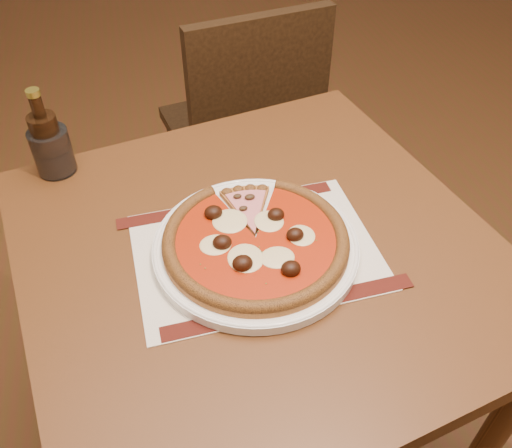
{
  "coord_description": "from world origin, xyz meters",
  "views": [
    {
      "loc": [
        -0.86,
        -1.04,
        1.43
      ],
      "look_at": [
        -0.7,
        -0.38,
        0.78
      ],
      "focal_mm": 38.0,
      "sensor_mm": 36.0,
      "label": 1
    }
  ],
  "objects_px": {
    "chair_far": "(246,122)",
    "plate": "(256,247)",
    "water_glass": "(53,151)",
    "bottle": "(48,141)",
    "table": "(258,282)",
    "pizza": "(256,239)"
  },
  "relations": [
    {
      "from": "pizza",
      "to": "bottle",
      "type": "distance_m",
      "value": 0.46
    },
    {
      "from": "water_glass",
      "to": "bottle",
      "type": "bearing_deg",
      "value": -168.48
    },
    {
      "from": "table",
      "to": "pizza",
      "type": "distance_m",
      "value": 0.13
    },
    {
      "from": "chair_far",
      "to": "water_glass",
      "type": "distance_m",
      "value": 0.74
    },
    {
      "from": "pizza",
      "to": "water_glass",
      "type": "bearing_deg",
      "value": 137.15
    },
    {
      "from": "chair_far",
      "to": "bottle",
      "type": "height_order",
      "value": "bottle"
    },
    {
      "from": "pizza",
      "to": "table",
      "type": "bearing_deg",
      "value": 61.86
    },
    {
      "from": "chair_far",
      "to": "table",
      "type": "bearing_deg",
      "value": 69.17
    },
    {
      "from": "chair_far",
      "to": "water_glass",
      "type": "relative_size",
      "value": 9.43
    },
    {
      "from": "water_glass",
      "to": "pizza",
      "type": "bearing_deg",
      "value": -42.85
    },
    {
      "from": "water_glass",
      "to": "chair_far",
      "type": "bearing_deg",
      "value": 43.47
    },
    {
      "from": "table",
      "to": "bottle",
      "type": "height_order",
      "value": "bottle"
    },
    {
      "from": "chair_far",
      "to": "pizza",
      "type": "distance_m",
      "value": 0.84
    },
    {
      "from": "table",
      "to": "bottle",
      "type": "relative_size",
      "value": 5.18
    },
    {
      "from": "pizza",
      "to": "bottle",
      "type": "relative_size",
      "value": 1.73
    },
    {
      "from": "bottle",
      "to": "chair_far",
      "type": "bearing_deg",
      "value": 43.39
    },
    {
      "from": "plate",
      "to": "water_glass",
      "type": "relative_size",
      "value": 3.78
    },
    {
      "from": "table",
      "to": "water_glass",
      "type": "height_order",
      "value": "water_glass"
    },
    {
      "from": "pizza",
      "to": "plate",
      "type": "bearing_deg",
      "value": 92.24
    },
    {
      "from": "chair_far",
      "to": "bottle",
      "type": "xyz_separation_m",
      "value": [
        -0.49,
        -0.46,
        0.32
      ]
    },
    {
      "from": "chair_far",
      "to": "plate",
      "type": "bearing_deg",
      "value": 68.75
    },
    {
      "from": "table",
      "to": "pizza",
      "type": "relative_size",
      "value": 2.99
    }
  ]
}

